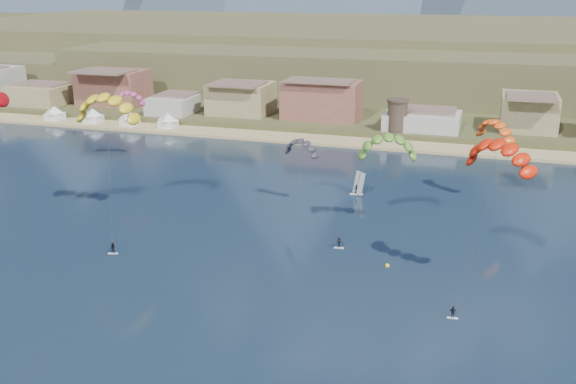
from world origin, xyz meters
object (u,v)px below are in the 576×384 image
at_px(kitesurfer_green, 387,143).
at_px(windsurfer, 357,187).
at_px(watchtower, 397,115).
at_px(buoy, 387,266).
at_px(kitesurfer_orange, 501,150).
at_px(kitesurfer_yellow, 106,104).

xyz_separation_m(kitesurfer_green, windsurfer, (-8.13, 17.91, -13.73)).
bearing_deg(kitesurfer_green, watchtower, 96.46).
bearing_deg(kitesurfer_green, windsurfer, 114.41).
relative_size(watchtower, buoy, 12.81).
relative_size(watchtower, kitesurfer_orange, 0.37).
xyz_separation_m(windsurfer, buoy, (11.14, -32.62, -1.35)).
xyz_separation_m(kitesurfer_orange, windsurfer, (-25.46, 35.74, -18.25)).
distance_m(watchtower, kitesurfer_orange, 90.28).
height_order(kitesurfer_yellow, kitesurfer_orange, kitesurfer_yellow).
relative_size(kitesurfer_green, windsurfer, 4.13).
bearing_deg(kitesurfer_green, buoy, -78.45).
xyz_separation_m(watchtower, kitesurfer_yellow, (-38.97, -76.19, 14.30)).
xyz_separation_m(kitesurfer_yellow, buoy, (49.66, -6.41, -20.55)).
bearing_deg(kitesurfer_yellow, windsurfer, 34.24).
bearing_deg(kitesurfer_orange, kitesurfer_green, 134.20).
height_order(kitesurfer_orange, kitesurfer_green, kitesurfer_orange).
bearing_deg(kitesurfer_orange, buoy, 167.73).
distance_m(windsurfer, buoy, 34.50).
bearing_deg(kitesurfer_orange, kitesurfer_yellow, 171.54).
height_order(kitesurfer_yellow, kitesurfer_green, kitesurfer_yellow).
relative_size(kitesurfer_yellow, kitesurfer_green, 1.36).
bearing_deg(windsurfer, kitesurfer_yellow, -145.76).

